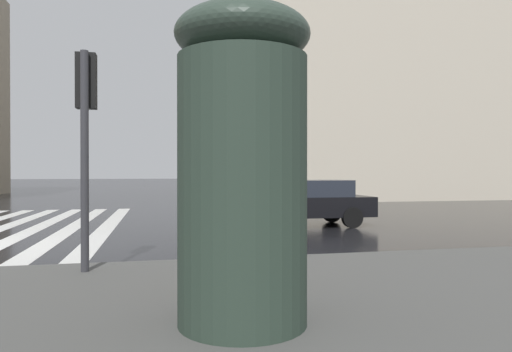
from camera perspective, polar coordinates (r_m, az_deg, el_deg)
name	(u,v)px	position (r m, az deg, el deg)	size (l,w,h in m)	color
zebra_crossing	(5,227)	(15.74, -28.72, -5.59)	(13.00, 6.50, 0.01)	silver
haussmann_block_corner	(371,79)	(37.98, 14.14, 11.64)	(19.96, 23.93, 18.42)	beige
billboard_column	(242,161)	(4.55, -1.70, 1.90)	(1.34, 1.34, 3.14)	#28382D
traffic_signal_post	(86,113)	(7.55, -20.37, 7.32)	(0.44, 0.30, 3.33)	#333338
car_black	(305,201)	(14.21, 6.04, -3.14)	(1.85, 4.10, 1.41)	black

